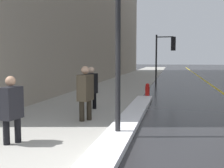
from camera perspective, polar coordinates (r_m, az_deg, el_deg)
name	(u,v)px	position (r m, az deg, el deg)	size (l,w,h in m)	color
sidewalk_slab	(123,84)	(19.65, 2.22, -0.07)	(4.00, 80.00, 0.01)	#9E9B93
road_centre_stripe	(213,86)	(19.53, 19.83, -0.43)	(0.16, 80.00, 0.00)	gold
snow_bank_curb	(131,117)	(8.55, 3.95, -6.63)	(0.66, 8.59, 0.14)	white
lamp_post	(118,4)	(6.51, 1.23, 15.90)	(0.28, 0.28, 5.08)	black
traffic_light_near	(167,49)	(19.01, 11.14, 6.98)	(1.31, 0.32, 3.38)	black
pedestrian_in_glasses	(11,107)	(6.31, -19.77, -4.34)	(0.35, 0.51, 1.46)	black
pedestrian_with_shoulder_bag	(86,91)	(8.18, -5.40, -1.36)	(0.38, 0.75, 1.61)	#2A241B
pedestrian_trailing	(91,86)	(10.00, -4.20, -0.39)	(0.36, 0.53, 1.53)	black
fire_hydrant	(147,91)	(12.83, 7.20, -1.43)	(0.20, 0.20, 0.70)	red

